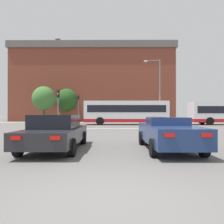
{
  "coord_description": "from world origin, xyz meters",
  "views": [
    {
      "loc": [
        0.02,
        -3.85,
        1.51
      ],
      "look_at": [
        -0.13,
        20.14,
        1.64
      ],
      "focal_mm": 35.0,
      "sensor_mm": 36.0,
      "label": 1
    }
  ],
  "objects_px": {
    "car_saloon_left": "(56,132)",
    "bus_crossing_lead": "(126,112)",
    "street_lamp_junction": "(157,85)",
    "car_roadster_right": "(168,133)",
    "pedestrian_walking_east": "(59,117)",
    "traffic_light_far_left": "(78,104)",
    "pedestrian_waiting": "(152,117)",
    "traffic_light_near_left": "(58,102)"
  },
  "relations": [
    {
      "from": "traffic_light_far_left",
      "to": "car_roadster_right",
      "type": "bearing_deg",
      "value": -73.1
    },
    {
      "from": "pedestrian_walking_east",
      "to": "pedestrian_waiting",
      "type": "bearing_deg",
      "value": -82.97
    },
    {
      "from": "car_saloon_left",
      "to": "pedestrian_walking_east",
      "type": "distance_m",
      "value": 27.71
    },
    {
      "from": "car_roadster_right",
      "to": "pedestrian_waiting",
      "type": "height_order",
      "value": "pedestrian_waiting"
    },
    {
      "from": "car_saloon_left",
      "to": "car_roadster_right",
      "type": "bearing_deg",
      "value": -0.98
    },
    {
      "from": "pedestrian_walking_east",
      "to": "car_roadster_right",
      "type": "bearing_deg",
      "value": -149.45
    },
    {
      "from": "bus_crossing_lead",
      "to": "street_lamp_junction",
      "type": "distance_m",
      "value": 5.32
    },
    {
      "from": "bus_crossing_lead",
      "to": "pedestrian_waiting",
      "type": "height_order",
      "value": "bus_crossing_lead"
    },
    {
      "from": "traffic_light_far_left",
      "to": "pedestrian_walking_east",
      "type": "bearing_deg",
      "value": 159.83
    },
    {
      "from": "car_saloon_left",
      "to": "pedestrian_waiting",
      "type": "xyz_separation_m",
      "value": [
        8.75,
        26.66,
        0.16
      ]
    },
    {
      "from": "car_saloon_left",
      "to": "street_lamp_junction",
      "type": "bearing_deg",
      "value": 66.88
    },
    {
      "from": "car_roadster_right",
      "to": "pedestrian_walking_east",
      "type": "bearing_deg",
      "value": 112.16
    },
    {
      "from": "bus_crossing_lead",
      "to": "car_saloon_left",
      "type": "bearing_deg",
      "value": -11.71
    },
    {
      "from": "car_saloon_left",
      "to": "bus_crossing_lead",
      "type": "xyz_separation_m",
      "value": [
        4.03,
        19.42,
        0.91
      ]
    },
    {
      "from": "car_saloon_left",
      "to": "traffic_light_far_left",
      "type": "xyz_separation_m",
      "value": [
        -3.2,
        25.68,
        2.26
      ]
    },
    {
      "from": "traffic_light_near_left",
      "to": "car_saloon_left",
      "type": "bearing_deg",
      "value": -76.05
    },
    {
      "from": "bus_crossing_lead",
      "to": "pedestrian_waiting",
      "type": "bearing_deg",
      "value": 146.85
    },
    {
      "from": "car_saloon_left",
      "to": "pedestrian_waiting",
      "type": "relative_size",
      "value": 3.14
    },
    {
      "from": "car_saloon_left",
      "to": "bus_crossing_lead",
      "type": "distance_m",
      "value": 19.85
    },
    {
      "from": "car_saloon_left",
      "to": "pedestrian_waiting",
      "type": "height_order",
      "value": "pedestrian_waiting"
    },
    {
      "from": "bus_crossing_lead",
      "to": "traffic_light_far_left",
      "type": "relative_size",
      "value": 2.4
    },
    {
      "from": "car_saloon_left",
      "to": "street_lamp_junction",
      "type": "height_order",
      "value": "street_lamp_junction"
    },
    {
      "from": "street_lamp_junction",
      "to": "pedestrian_walking_east",
      "type": "xyz_separation_m",
      "value": [
        -14.66,
        7.73,
        -4.19
      ]
    },
    {
      "from": "traffic_light_far_left",
      "to": "street_lamp_junction",
      "type": "bearing_deg",
      "value": -29.93
    },
    {
      "from": "car_saloon_left",
      "to": "street_lamp_junction",
      "type": "relative_size",
      "value": 0.58
    },
    {
      "from": "car_roadster_right",
      "to": "traffic_light_far_left",
      "type": "height_order",
      "value": "traffic_light_far_left"
    },
    {
      "from": "car_saloon_left",
      "to": "pedestrian_waiting",
      "type": "bearing_deg",
      "value": 71.54
    },
    {
      "from": "car_roadster_right",
      "to": "street_lamp_junction",
      "type": "height_order",
      "value": "street_lamp_junction"
    },
    {
      "from": "car_roadster_right",
      "to": "pedestrian_walking_east",
      "type": "height_order",
      "value": "pedestrian_walking_east"
    },
    {
      "from": "traffic_light_far_left",
      "to": "bus_crossing_lead",
      "type": "bearing_deg",
      "value": -40.89
    },
    {
      "from": "car_roadster_right",
      "to": "traffic_light_far_left",
      "type": "bearing_deg",
      "value": 106.51
    },
    {
      "from": "traffic_light_near_left",
      "to": "pedestrian_waiting",
      "type": "bearing_deg",
      "value": 48.19
    },
    {
      "from": "pedestrian_waiting",
      "to": "pedestrian_walking_east",
      "type": "bearing_deg",
      "value": 143.68
    },
    {
      "from": "pedestrian_walking_east",
      "to": "bus_crossing_lead",
      "type": "bearing_deg",
      "value": -117.26
    },
    {
      "from": "bus_crossing_lead",
      "to": "street_lamp_junction",
      "type": "relative_size",
      "value": 1.27
    },
    {
      "from": "traffic_light_near_left",
      "to": "pedestrian_walking_east",
      "type": "bearing_deg",
      "value": 103.53
    },
    {
      "from": "car_roadster_right",
      "to": "traffic_light_far_left",
      "type": "relative_size",
      "value": 1.07
    },
    {
      "from": "car_saloon_left",
      "to": "traffic_light_far_left",
      "type": "distance_m",
      "value": 25.97
    },
    {
      "from": "car_roadster_right",
      "to": "traffic_light_far_left",
      "type": "distance_m",
      "value": 26.99
    },
    {
      "from": "bus_crossing_lead",
      "to": "traffic_light_far_left",
      "type": "xyz_separation_m",
      "value": [
        -7.22,
        6.26,
        1.35
      ]
    },
    {
      "from": "pedestrian_waiting",
      "to": "car_roadster_right",
      "type": "bearing_deg",
      "value": -134.14
    },
    {
      "from": "traffic_light_near_left",
      "to": "pedestrian_walking_east",
      "type": "distance_m",
      "value": 14.21
    }
  ]
}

